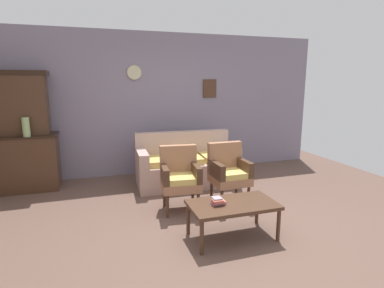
# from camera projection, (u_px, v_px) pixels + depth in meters

# --- Properties ---
(ground_plane) EXTENTS (7.68, 7.68, 0.00)m
(ground_plane) POSITION_uv_depth(u_px,v_px,m) (215.00, 228.00, 3.78)
(ground_plane) COLOR brown
(wall_back_with_decor) EXTENTS (6.40, 0.09, 2.70)m
(wall_back_with_decor) POSITION_uv_depth(u_px,v_px,m) (166.00, 104.00, 5.97)
(wall_back_with_decor) COLOR gray
(wall_back_with_decor) RESTS_ON ground
(side_cabinet) EXTENTS (1.16, 0.55, 0.93)m
(side_cabinet) POSITION_uv_depth(u_px,v_px,m) (23.00, 163.00, 5.03)
(side_cabinet) COLOR #472D1E
(side_cabinet) RESTS_ON ground
(cabinet_upper_hutch) EXTENTS (0.99, 0.38, 1.03)m
(cabinet_upper_hutch) POSITION_uv_depth(u_px,v_px,m) (17.00, 103.00, 4.91)
(cabinet_upper_hutch) COLOR #472D1E
(cabinet_upper_hutch) RESTS_ON side_cabinet
(vase_on_cabinet) EXTENTS (0.11, 0.11, 0.31)m
(vase_on_cabinet) POSITION_uv_depth(u_px,v_px,m) (26.00, 127.00, 4.78)
(vase_on_cabinet) COLOR #9AB679
(vase_on_cabinet) RESTS_ON side_cabinet
(floral_couch) EXTENTS (1.76, 0.87, 0.90)m
(floral_couch) POSITION_uv_depth(u_px,v_px,m) (186.00, 166.00, 5.38)
(floral_couch) COLOR tan
(floral_couch) RESTS_ON ground
(armchair_by_doorway) EXTENTS (0.57, 0.55, 0.90)m
(armchair_by_doorway) POSITION_uv_depth(u_px,v_px,m) (180.00, 175.00, 4.24)
(armchair_by_doorway) COLOR #9E6B4C
(armchair_by_doorway) RESTS_ON ground
(armchair_near_couch_end) EXTENTS (0.53, 0.50, 0.90)m
(armchair_near_couch_end) POSITION_uv_depth(u_px,v_px,m) (229.00, 171.00, 4.46)
(armchair_near_couch_end) COLOR #9E6B4C
(armchair_near_couch_end) RESTS_ON ground
(coffee_table) EXTENTS (1.00, 0.56, 0.42)m
(coffee_table) POSITION_uv_depth(u_px,v_px,m) (233.00, 207.00, 3.49)
(coffee_table) COLOR #472D1E
(coffee_table) RESTS_ON ground
(book_stack_on_table) EXTENTS (0.16, 0.13, 0.08)m
(book_stack_on_table) POSITION_uv_depth(u_px,v_px,m) (218.00, 201.00, 3.43)
(book_stack_on_table) COLOR #C2719D
(book_stack_on_table) RESTS_ON coffee_table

